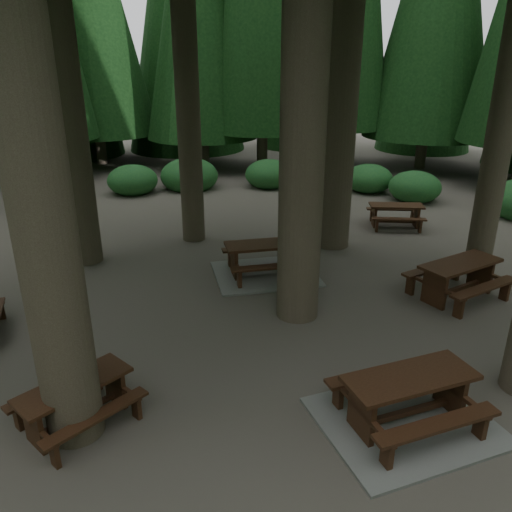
{
  "coord_description": "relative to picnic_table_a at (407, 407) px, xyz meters",
  "views": [
    {
      "loc": [
        -0.7,
        -8.8,
        4.87
      ],
      "look_at": [
        -0.0,
        0.72,
        1.1
      ],
      "focal_mm": 35.0,
      "sensor_mm": 36.0,
      "label": 1
    }
  ],
  "objects": [
    {
      "name": "picnic_table_d",
      "position": [
        2.85,
        8.88,
        0.18
      ],
      "size": [
        1.78,
        1.52,
        0.7
      ],
      "rotation": [
        0.0,
        0.0,
        -0.14
      ],
      "color": "#361D10",
      "rests_on": "ground"
    },
    {
      "name": "picnic_table_e",
      "position": [
        -4.67,
        0.35,
        0.17
      ],
      "size": [
        2.0,
        2.0,
        0.68
      ],
      "rotation": [
        0.0,
        0.0,
        0.77
      ],
      "color": "#361D10",
      "rests_on": "ground"
    },
    {
      "name": "ground",
      "position": [
        -1.86,
        3.19,
        -0.28
      ],
      "size": [
        80.0,
        80.0,
        0.0
      ],
      "primitive_type": "plane",
      "color": "#544D44",
      "rests_on": "ground"
    },
    {
      "name": "picnic_table_f",
      "position": [
        2.56,
        3.92,
        0.27
      ],
      "size": [
        2.4,
        2.24,
        0.83
      ],
      "rotation": [
        0.0,
        0.0,
        0.48
      ],
      "color": "#361D10",
      "rests_on": "ground"
    },
    {
      "name": "shrub_ring",
      "position": [
        -1.15,
        3.94,
        0.12
      ],
      "size": [
        23.86,
        24.64,
        1.49
      ],
      "color": "#205E2F",
      "rests_on": "ground"
    },
    {
      "name": "picnic_table_a",
      "position": [
        0.0,
        0.0,
        0.0
      ],
      "size": [
        2.86,
        2.58,
        0.81
      ],
      "rotation": [
        0.0,
        0.0,
        0.29
      ],
      "color": "gray",
      "rests_on": "ground"
    },
    {
      "name": "picnic_table_c",
      "position": [
        -1.53,
        5.42,
        0.0
      ],
      "size": [
        2.67,
        2.32,
        0.82
      ],
      "rotation": [
        0.0,
        0.0,
        0.14
      ],
      "color": "gray",
      "rests_on": "ground"
    }
  ]
}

